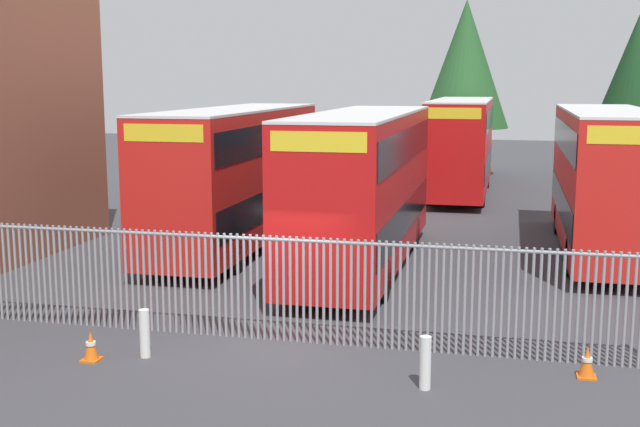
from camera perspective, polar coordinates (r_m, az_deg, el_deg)
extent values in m
plane|color=#3D3D42|center=(24.27, 2.19, -3.14)|extent=(100.00, 100.00, 0.00)
cylinder|color=gray|center=(19.15, -21.51, -3.87)|extent=(0.06, 0.06, 2.20)
cylinder|color=gray|center=(19.08, -21.16, -3.90)|extent=(0.06, 0.06, 2.20)
cylinder|color=gray|center=(19.00, -20.81, -3.93)|extent=(0.06, 0.06, 2.20)
cylinder|color=gray|center=(18.92, -20.46, -3.96)|extent=(0.06, 0.06, 2.20)
cylinder|color=gray|center=(18.84, -20.11, -4.00)|extent=(0.06, 0.06, 2.20)
cylinder|color=gray|center=(18.77, -19.75, -4.03)|extent=(0.06, 0.06, 2.20)
cylinder|color=gray|center=(18.69, -19.39, -4.06)|extent=(0.06, 0.06, 2.20)
cylinder|color=gray|center=(18.62, -19.02, -4.09)|extent=(0.06, 0.06, 2.20)
cylinder|color=gray|center=(18.54, -18.66, -4.13)|extent=(0.06, 0.06, 2.20)
cylinder|color=gray|center=(18.47, -18.29, -4.16)|extent=(0.06, 0.06, 2.20)
cylinder|color=gray|center=(18.40, -17.91, -4.19)|extent=(0.06, 0.06, 2.20)
cylinder|color=gray|center=(18.33, -17.54, -4.23)|extent=(0.06, 0.06, 2.20)
cylinder|color=gray|center=(18.26, -17.16, -4.26)|extent=(0.06, 0.06, 2.20)
cylinder|color=gray|center=(18.19, -16.78, -4.29)|extent=(0.06, 0.06, 2.20)
cylinder|color=gray|center=(18.12, -16.40, -4.33)|extent=(0.06, 0.06, 2.20)
cylinder|color=gray|center=(18.05, -16.01, -4.36)|extent=(0.06, 0.06, 2.20)
cylinder|color=gray|center=(17.98, -15.62, -4.39)|extent=(0.06, 0.06, 2.20)
cylinder|color=gray|center=(17.92, -15.22, -4.43)|extent=(0.06, 0.06, 2.20)
cylinder|color=gray|center=(17.85, -14.83, -4.46)|extent=(0.06, 0.06, 2.20)
cylinder|color=gray|center=(17.79, -14.43, -4.49)|extent=(0.06, 0.06, 2.20)
cylinder|color=gray|center=(17.72, -14.03, -4.53)|extent=(0.06, 0.06, 2.20)
cylinder|color=gray|center=(17.66, -13.62, -4.56)|extent=(0.06, 0.06, 2.20)
cylinder|color=gray|center=(17.60, -13.22, -4.59)|extent=(0.06, 0.06, 2.20)
cylinder|color=gray|center=(17.54, -12.80, -4.63)|extent=(0.06, 0.06, 2.20)
cylinder|color=gray|center=(17.48, -12.39, -4.66)|extent=(0.06, 0.06, 2.20)
cylinder|color=gray|center=(17.42, -11.97, -4.69)|extent=(0.06, 0.06, 2.20)
cylinder|color=gray|center=(17.36, -11.56, -4.73)|extent=(0.06, 0.06, 2.20)
cylinder|color=gray|center=(17.30, -11.13, -4.76)|extent=(0.06, 0.06, 2.20)
cylinder|color=gray|center=(17.25, -10.71, -4.80)|extent=(0.06, 0.06, 2.20)
cylinder|color=gray|center=(17.19, -10.28, -4.83)|extent=(0.06, 0.06, 2.20)
cylinder|color=gray|center=(17.14, -9.85, -4.86)|extent=(0.06, 0.06, 2.20)
cylinder|color=gray|center=(17.08, -9.42, -4.90)|extent=(0.06, 0.06, 2.20)
cylinder|color=gray|center=(17.03, -8.98, -4.93)|extent=(0.06, 0.06, 2.20)
cylinder|color=gray|center=(16.98, -8.54, -4.96)|extent=(0.06, 0.06, 2.20)
cylinder|color=gray|center=(16.93, -8.10, -5.00)|extent=(0.06, 0.06, 2.20)
cylinder|color=gray|center=(16.88, -7.66, -5.03)|extent=(0.06, 0.06, 2.20)
cylinder|color=gray|center=(16.83, -7.21, -5.06)|extent=(0.06, 0.06, 2.20)
cylinder|color=gray|center=(16.78, -6.76, -5.09)|extent=(0.06, 0.06, 2.20)
cylinder|color=gray|center=(16.73, -6.31, -5.13)|extent=(0.06, 0.06, 2.20)
cylinder|color=gray|center=(16.69, -5.85, -5.16)|extent=(0.06, 0.06, 2.20)
cylinder|color=gray|center=(16.64, -5.40, -5.19)|extent=(0.06, 0.06, 2.20)
cylinder|color=gray|center=(16.60, -4.94, -5.22)|extent=(0.06, 0.06, 2.20)
cylinder|color=gray|center=(16.56, -4.48, -5.26)|extent=(0.06, 0.06, 2.20)
cylinder|color=gray|center=(16.52, -4.01, -5.29)|extent=(0.06, 0.06, 2.20)
cylinder|color=gray|center=(16.48, -3.54, -5.32)|extent=(0.06, 0.06, 2.20)
cylinder|color=gray|center=(16.44, -3.08, -5.35)|extent=(0.06, 0.06, 2.20)
cylinder|color=gray|center=(16.40, -2.60, -5.38)|extent=(0.06, 0.06, 2.20)
cylinder|color=gray|center=(16.36, -2.13, -5.41)|extent=(0.06, 0.06, 2.20)
cylinder|color=gray|center=(16.33, -1.66, -5.44)|extent=(0.06, 0.06, 2.20)
cylinder|color=gray|center=(16.29, -1.18, -5.47)|extent=(0.06, 0.06, 2.20)
cylinder|color=gray|center=(16.26, -0.70, -5.50)|extent=(0.06, 0.06, 2.20)
cylinder|color=gray|center=(16.23, -0.22, -5.53)|extent=(0.06, 0.06, 2.20)
cylinder|color=gray|center=(16.20, 0.27, -5.56)|extent=(0.06, 0.06, 2.20)
cylinder|color=gray|center=(16.17, 0.75, -5.59)|extent=(0.06, 0.06, 2.20)
cylinder|color=gray|center=(16.14, 1.24, -5.62)|extent=(0.06, 0.06, 2.20)
cylinder|color=gray|center=(16.11, 1.73, -5.65)|extent=(0.06, 0.06, 2.20)
cylinder|color=gray|center=(16.08, 2.22, -5.68)|extent=(0.06, 0.06, 2.20)
cylinder|color=gray|center=(16.06, 2.71, -5.71)|extent=(0.06, 0.06, 2.20)
cylinder|color=gray|center=(16.03, 3.21, -5.74)|extent=(0.06, 0.06, 2.20)
cylinder|color=gray|center=(16.01, 3.70, -5.76)|extent=(0.06, 0.06, 2.20)
cylinder|color=gray|center=(15.99, 4.20, -5.79)|extent=(0.06, 0.06, 2.20)
cylinder|color=gray|center=(15.97, 4.70, -5.82)|extent=(0.06, 0.06, 2.20)
cylinder|color=gray|center=(15.95, 5.20, -5.84)|extent=(0.06, 0.06, 2.20)
cylinder|color=gray|center=(15.93, 5.70, -5.87)|extent=(0.06, 0.06, 2.20)
cylinder|color=gray|center=(15.91, 6.20, -5.90)|extent=(0.06, 0.06, 2.20)
cylinder|color=gray|center=(15.90, 6.70, -5.92)|extent=(0.06, 0.06, 2.20)
cylinder|color=gray|center=(15.88, 7.21, -5.95)|extent=(0.06, 0.06, 2.20)
cylinder|color=gray|center=(15.87, 7.71, -5.97)|extent=(0.06, 0.06, 2.20)
cylinder|color=gray|center=(15.86, 8.22, -5.99)|extent=(0.06, 0.06, 2.20)
cylinder|color=gray|center=(15.85, 8.72, -6.02)|extent=(0.06, 0.06, 2.20)
cylinder|color=gray|center=(15.84, 9.23, -6.04)|extent=(0.06, 0.06, 2.20)
cylinder|color=gray|center=(15.83, 9.74, -6.06)|extent=(0.06, 0.06, 2.20)
cylinder|color=gray|center=(15.82, 10.25, -6.09)|extent=(0.06, 0.06, 2.20)
cylinder|color=gray|center=(15.82, 10.76, -6.11)|extent=(0.06, 0.06, 2.20)
cylinder|color=gray|center=(15.81, 11.27, -6.13)|extent=(0.06, 0.06, 2.20)
cylinder|color=gray|center=(15.81, 11.78, -6.15)|extent=(0.06, 0.06, 2.20)
cylinder|color=gray|center=(15.80, 12.29, -6.17)|extent=(0.06, 0.06, 2.20)
cylinder|color=gray|center=(15.80, 12.80, -6.19)|extent=(0.06, 0.06, 2.20)
cylinder|color=gray|center=(15.80, 13.31, -6.21)|extent=(0.06, 0.06, 2.20)
cylinder|color=gray|center=(15.81, 13.82, -6.23)|extent=(0.06, 0.06, 2.20)
cylinder|color=gray|center=(15.81, 14.33, -6.25)|extent=(0.06, 0.06, 2.20)
cylinder|color=gray|center=(15.81, 14.84, -6.26)|extent=(0.06, 0.06, 2.20)
cylinder|color=gray|center=(15.82, 15.35, -6.28)|extent=(0.06, 0.06, 2.20)
cylinder|color=gray|center=(15.82, 15.86, -6.30)|extent=(0.06, 0.06, 2.20)
cylinder|color=gray|center=(15.83, 16.36, -6.32)|extent=(0.06, 0.06, 2.20)
cylinder|color=gray|center=(15.84, 16.87, -6.33)|extent=(0.06, 0.06, 2.20)
cylinder|color=gray|center=(15.85, 17.38, -6.35)|extent=(0.06, 0.06, 2.20)
cylinder|color=gray|center=(15.86, 17.89, -6.36)|extent=(0.06, 0.06, 2.20)
cylinder|color=gray|center=(15.87, 18.39, -6.38)|extent=(0.06, 0.06, 2.20)
cylinder|color=gray|center=(15.89, 18.90, -6.39)|extent=(0.06, 0.06, 2.20)
cylinder|color=gray|center=(15.90, 19.40, -6.40)|extent=(0.06, 0.06, 2.20)
cylinder|color=gray|center=(15.92, 19.91, -6.42)|extent=(0.06, 0.06, 2.20)
cylinder|color=gray|center=(15.94, 20.41, -6.43)|extent=(0.06, 0.06, 2.20)
cylinder|color=gray|center=(15.96, 20.91, -6.44)|extent=(0.06, 0.06, 2.20)
cylinder|color=gray|center=(15.98, 21.41, -6.45)|extent=(0.06, 0.06, 2.20)
cylinder|color=gray|center=(16.29, -4.05, -1.82)|extent=(15.68, 0.07, 0.07)
cube|color=red|center=(22.59, 3.07, 1.96)|extent=(2.50, 10.80, 4.00)
cube|color=black|center=(22.71, 3.05, -0.04)|extent=(2.54, 10.37, 0.90)
cube|color=black|center=(22.46, 3.09, 5.00)|extent=(2.54, 10.37, 0.90)
cube|color=yellow|center=(17.21, -0.10, 5.14)|extent=(2.12, 0.12, 0.44)
cube|color=silver|center=(22.41, 3.11, 7.11)|extent=(2.50, 10.80, 0.08)
cylinder|color=black|center=(19.95, -1.84, -4.39)|extent=(0.30, 1.04, 1.04)
cylinder|color=black|center=(19.51, 4.43, -4.74)|extent=(0.30, 1.04, 1.04)
cylinder|color=black|center=(25.97, 1.82, -1.13)|extent=(0.30, 1.04, 1.04)
cylinder|color=black|center=(25.63, 6.65, -1.33)|extent=(0.30, 1.04, 1.04)
cube|color=red|center=(26.04, 19.59, 2.43)|extent=(2.50, 10.80, 4.00)
cube|color=black|center=(26.14, 19.50, 0.69)|extent=(2.54, 10.37, 0.90)
cube|color=black|center=(25.93, 19.74, 5.06)|extent=(2.54, 10.37, 0.90)
cube|color=yellow|center=(20.60, 21.40, 5.21)|extent=(2.12, 0.12, 0.44)
cube|color=silver|center=(25.89, 19.85, 6.89)|extent=(2.50, 10.80, 0.08)
cylinder|color=black|center=(22.94, 17.48, -2.99)|extent=(0.30, 1.04, 1.04)
cylinder|color=black|center=(29.13, 16.64, -0.36)|extent=(0.30, 1.04, 1.04)
cylinder|color=black|center=(29.35, 20.93, -0.52)|extent=(0.30, 1.04, 1.04)
cube|color=red|center=(25.52, -5.97, 2.79)|extent=(2.50, 10.80, 4.00)
cube|color=black|center=(25.62, -5.94, 1.02)|extent=(2.54, 10.37, 0.90)
cube|color=black|center=(25.40, -6.02, 5.48)|extent=(2.54, 10.37, 0.90)
cube|color=yellow|center=(20.42, -11.04, 5.65)|extent=(2.13, 0.12, 0.44)
cube|color=silver|center=(25.36, -6.05, 7.35)|extent=(2.50, 10.80, 0.08)
cylinder|color=black|center=(23.15, -11.21, -2.62)|extent=(0.30, 1.04, 1.04)
cylinder|color=black|center=(22.34, -6.06, -2.93)|extent=(0.30, 1.04, 1.04)
cylinder|color=black|center=(28.91, -6.03, -0.08)|extent=(0.30, 1.04, 1.04)
cylinder|color=black|center=(28.26, -1.82, -0.25)|extent=(0.30, 1.04, 1.04)
cube|color=red|center=(37.57, 10.01, 4.85)|extent=(2.50, 10.80, 4.00)
cube|color=black|center=(37.64, 9.97, 3.63)|extent=(2.54, 10.37, 0.90)
cube|color=black|center=(37.50, 10.06, 6.67)|extent=(2.54, 10.37, 0.90)
cube|color=yellow|center=(32.14, 9.50, 7.04)|extent=(2.12, 0.12, 0.44)
cube|color=silver|center=(37.47, 10.10, 7.94)|extent=(2.50, 10.80, 0.08)
cylinder|color=black|center=(34.54, 7.76, 1.45)|extent=(0.30, 1.04, 1.04)
cylinder|color=black|center=(34.40, 11.41, 1.32)|extent=(0.30, 1.04, 1.04)
cylinder|color=black|center=(40.78, 8.64, 2.66)|extent=(0.30, 1.04, 1.04)
cylinder|color=black|center=(40.66, 11.74, 2.55)|extent=(0.30, 1.04, 1.04)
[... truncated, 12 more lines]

